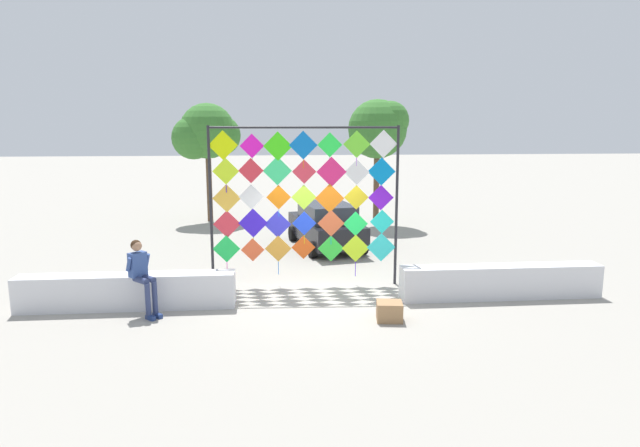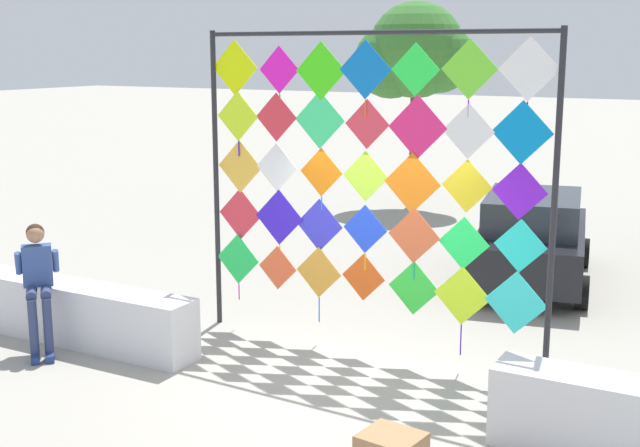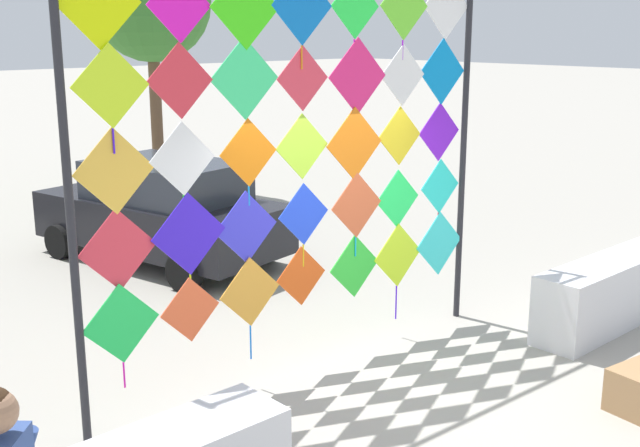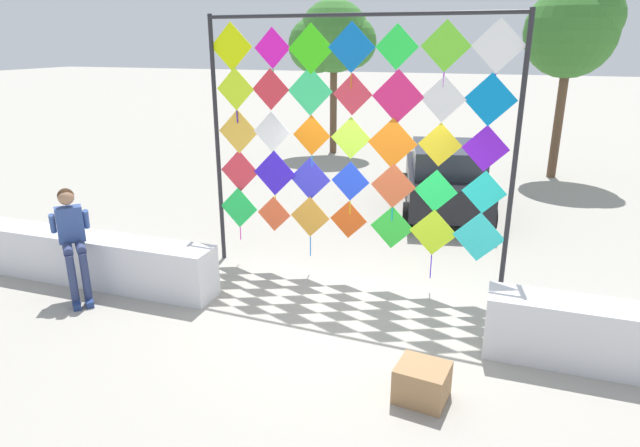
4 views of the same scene
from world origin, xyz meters
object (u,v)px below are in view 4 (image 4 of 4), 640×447
Objects in this scene: kite_display_rack at (351,132)px; cardboard_box_large at (422,382)px; tree_broadleaf at (574,27)px; tree_far_right at (333,40)px; seated_vendor at (72,235)px; parked_car at (445,177)px.

cardboard_box_large is (1.59, -2.73, -2.14)m from kite_display_rack.
cardboard_box_large is 0.10× the size of tree_broadleaf.
tree_far_right reaches higher than kite_display_rack.
tree_broadleaf reaches higher than seated_vendor.
parked_car is at bearing -51.28° from tree_far_right.
parked_car is 5.78m from tree_broadleaf.
tree_far_right reaches higher than cardboard_box_large.
seated_vendor is 0.40× the size of parked_car.
seated_vendor is 0.33× the size of tree_far_right.
tree_far_right is at bearing 169.16° from tree_broadleaf.
tree_far_right is at bearing 89.18° from seated_vendor.
kite_display_rack is 1.15× the size of parked_car.
tree_broadleaf is at bearing 58.68° from parked_car.
seated_vendor reaches higher than cardboard_box_large.
tree_broadleaf reaches higher than tree_far_right.
tree_far_right reaches higher than seated_vendor.
kite_display_rack is at bearing 120.24° from cardboard_box_large.
seated_vendor is at bearing -126.29° from parked_car.
seated_vendor is 5.26m from cardboard_box_large.
cardboard_box_large is 0.11× the size of tree_far_right.
seated_vendor is at bearing -124.37° from tree_broadleaf.
seated_vendor is at bearing -151.23° from kite_display_rack.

